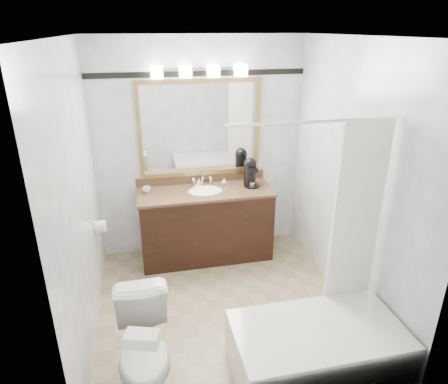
# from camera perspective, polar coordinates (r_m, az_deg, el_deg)

# --- Properties ---
(room) EXTENTS (2.42, 2.62, 2.52)m
(room) POSITION_cam_1_polar(r_m,az_deg,el_deg) (3.44, 0.09, 0.08)
(room) COLOR gray
(room) RESTS_ON ground
(vanity) EXTENTS (1.53, 0.58, 0.97)m
(vanity) POSITION_cam_1_polar(r_m,az_deg,el_deg) (4.69, -2.62, -4.40)
(vanity) COLOR black
(vanity) RESTS_ON ground
(mirror) EXTENTS (1.40, 0.04, 1.10)m
(mirror) POSITION_cam_1_polar(r_m,az_deg,el_deg) (4.57, -3.44, 9.02)
(mirror) COLOR olive
(mirror) RESTS_ON room
(vanity_light_bar) EXTENTS (1.02, 0.14, 0.12)m
(vanity_light_bar) POSITION_cam_1_polar(r_m,az_deg,el_deg) (4.41, -3.52, 16.88)
(vanity_light_bar) COLOR silver
(vanity_light_bar) RESTS_ON room
(accent_stripe) EXTENTS (2.40, 0.01, 0.06)m
(accent_stripe) POSITION_cam_1_polar(r_m,az_deg,el_deg) (4.48, -3.65, 16.54)
(accent_stripe) COLOR black
(accent_stripe) RESTS_ON room
(bathtub) EXTENTS (1.30, 0.75, 1.96)m
(bathtub) POSITION_cam_1_polar(r_m,az_deg,el_deg) (3.41, 13.36, -20.25)
(bathtub) COLOR white
(bathtub) RESTS_ON ground
(tp_roll) EXTENTS (0.11, 0.12, 0.12)m
(tp_roll) POSITION_cam_1_polar(r_m,az_deg,el_deg) (4.23, -17.26, -4.72)
(tp_roll) COLOR white
(tp_roll) RESTS_ON room
(toilet) EXTENTS (0.43, 0.74, 0.74)m
(toilet) POSITION_cam_1_polar(r_m,az_deg,el_deg) (3.20, -11.20, -21.31)
(toilet) COLOR white
(toilet) RESTS_ON ground
(tissue_box) EXTENTS (0.23, 0.17, 0.09)m
(tissue_box) POSITION_cam_1_polar(r_m,az_deg,el_deg) (2.67, -11.63, -19.85)
(tissue_box) COLOR white
(tissue_box) RESTS_ON toilet
(coffee_maker) EXTENTS (0.17, 0.22, 0.33)m
(coffee_maker) POSITION_cam_1_polar(r_m,az_deg,el_deg) (4.62, 3.77, 2.97)
(coffee_maker) COLOR black
(coffee_maker) RESTS_ON vanity
(cup_left) EXTENTS (0.10, 0.10, 0.07)m
(cup_left) POSITION_cam_1_polar(r_m,az_deg,el_deg) (4.54, -10.98, 0.36)
(cup_left) COLOR white
(cup_left) RESTS_ON vanity
(soap_bottle_a) EXTENTS (0.05, 0.05, 0.10)m
(soap_bottle_a) POSITION_cam_1_polar(r_m,az_deg,el_deg) (4.61, -3.62, 1.31)
(soap_bottle_a) COLOR white
(soap_bottle_a) RESTS_ON vanity
(soap_bottle_b) EXTENTS (0.06, 0.06, 0.08)m
(soap_bottle_b) POSITION_cam_1_polar(r_m,az_deg,el_deg) (4.67, 0.02, 1.52)
(soap_bottle_b) COLOR white
(soap_bottle_b) RESTS_ON vanity
(soap_bar) EXTENTS (0.08, 0.07, 0.02)m
(soap_bar) POSITION_cam_1_polar(r_m,az_deg,el_deg) (4.61, -3.80, 0.81)
(soap_bar) COLOR #EAEBC2
(soap_bar) RESTS_ON vanity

